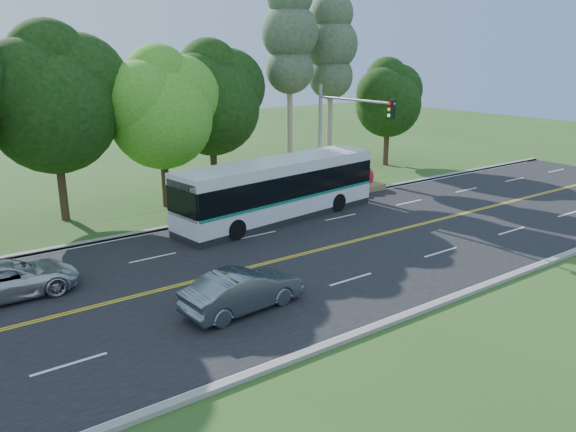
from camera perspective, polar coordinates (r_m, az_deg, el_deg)
ground at (r=25.66m, az=2.01°, el=-3.78°), size 120.00×120.00×0.00m
road at (r=25.66m, az=2.01°, el=-3.76°), size 60.00×14.00×0.02m
curb_north at (r=31.31m, az=-5.99°, el=0.01°), size 60.00×0.30×0.15m
curb_south at (r=20.87m, az=14.23°, el=-8.94°), size 60.00×0.30×0.15m
grass_verge at (r=32.88m, az=-7.60°, el=0.70°), size 60.00×4.00×0.10m
lane_markings at (r=25.60m, az=1.85°, el=-3.78°), size 57.60×13.82×0.00m
tree_row at (r=32.70m, az=-18.88°, el=11.79°), size 44.70×9.10×13.84m
bougainvillea_hedge at (r=35.88m, az=3.17°, el=3.23°), size 9.50×2.25×1.50m
traffic_signal at (r=32.67m, az=5.38°, el=8.94°), size 0.42×6.10×7.00m
transit_bus at (r=30.45m, az=-0.95°, el=2.65°), size 12.63×4.35×3.24m
sedan at (r=19.97m, az=-4.62°, el=-7.52°), size 4.57×1.94×1.47m
suv at (r=23.36m, az=-26.48°, el=-5.78°), size 4.94×2.32×1.37m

